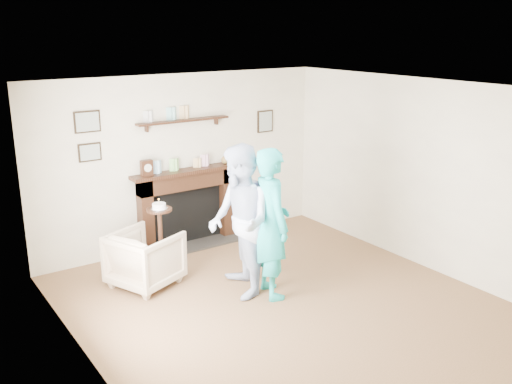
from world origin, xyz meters
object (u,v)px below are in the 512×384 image
(man, at_px, (241,293))
(woman, at_px, (271,293))
(armchair, at_px, (147,284))
(pedestal_table, at_px, (160,228))

(man, relative_size, woman, 1.01)
(armchair, relative_size, man, 0.42)
(woman, height_order, pedestal_table, pedestal_table)
(armchair, distance_m, woman, 1.58)
(woman, relative_size, pedestal_table, 1.74)
(woman, xyz_separation_m, pedestal_table, (-0.85, 1.26, 0.64))
(man, bearing_deg, woman, 69.91)
(man, bearing_deg, pedestal_table, -133.73)
(armchair, height_order, man, man)
(armchair, height_order, woman, woman)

